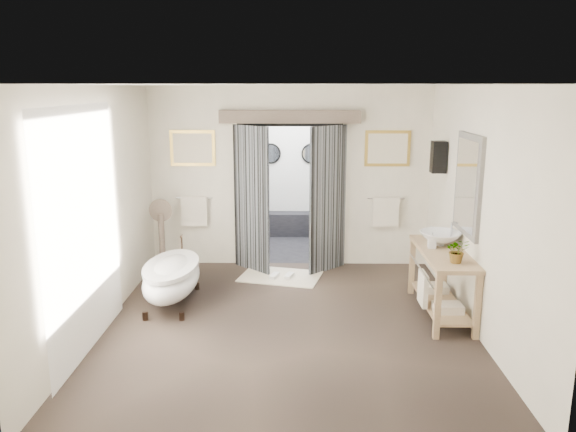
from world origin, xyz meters
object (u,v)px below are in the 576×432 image
object	(u,v)px
clawfoot_tub	(172,277)
vanity	(440,277)
basin	(440,238)
rug	(280,276)

from	to	relation	value
clawfoot_tub	vanity	size ratio (longest dim) A/B	0.98
vanity	basin	size ratio (longest dim) A/B	3.00
vanity	rug	size ratio (longest dim) A/B	1.33
clawfoot_tub	rug	bearing A→B (deg)	38.07
vanity	rug	world-z (taller)	vanity
vanity	clawfoot_tub	bearing A→B (deg)	175.03
rug	clawfoot_tub	bearing A→B (deg)	-141.93
clawfoot_tub	rug	world-z (taller)	clawfoot_tub
basin	clawfoot_tub	bearing A→B (deg)	-168.70
vanity	basin	distance (m)	0.52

